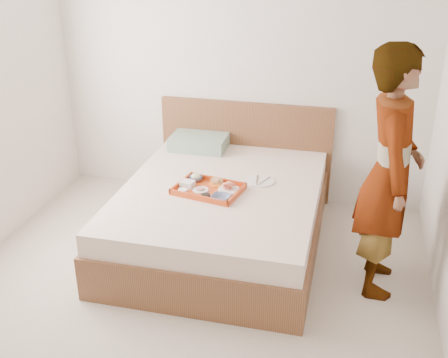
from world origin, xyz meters
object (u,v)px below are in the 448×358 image
object	(u,v)px
bed	(221,216)
dinner_plate	(261,181)
person	(390,174)
tray	(208,189)

from	to	relation	value
bed	dinner_plate	bearing A→B (deg)	29.47
person	tray	bearing A→B (deg)	81.95
bed	person	world-z (taller)	person
tray	dinner_plate	distance (m)	0.46
bed	tray	world-z (taller)	tray
bed	dinner_plate	xyz separation A→B (m)	(0.29, 0.17, 0.27)
dinner_plate	person	distance (m)	1.12
tray	person	bearing A→B (deg)	4.20
tray	person	xyz separation A→B (m)	(1.34, -0.16, 0.34)
bed	dinner_plate	world-z (taller)	dinner_plate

